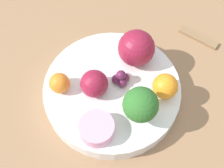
{
  "coord_description": "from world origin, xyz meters",
  "views": [
    {
      "loc": [
        0.25,
        -0.06,
        0.51
      ],
      "look_at": [
        0.0,
        0.0,
        0.06
      ],
      "focal_mm": 50.0,
      "sensor_mm": 36.0,
      "label": 1
    }
  ],
  "objects": [
    {
      "name": "ground_plane",
      "position": [
        0.0,
        0.0,
        0.0
      ],
      "size": [
        6.0,
        6.0,
        0.0
      ],
      "primitive_type": "plane",
      "color": "gray"
    },
    {
      "name": "orange_back",
      "position": [
        -0.02,
        -0.08,
        0.07
      ],
      "size": [
        0.03,
        0.03,
        0.03
      ],
      "color": "orange",
      "rests_on": "bowl"
    },
    {
      "name": "apple_red",
      "position": [
        -0.05,
        0.05,
        0.08
      ],
      "size": [
        0.06,
        0.06,
        0.06
      ],
      "color": "maroon",
      "rests_on": "bowl"
    },
    {
      "name": "orange_front",
      "position": [
        0.03,
        0.08,
        0.07
      ],
      "size": [
        0.04,
        0.04,
        0.04
      ],
      "color": "orange",
      "rests_on": "bowl"
    },
    {
      "name": "apple_green",
      "position": [
        0.0,
        -0.03,
        0.07
      ],
      "size": [
        0.05,
        0.05,
        0.05
      ],
      "color": "maroon",
      "rests_on": "bowl"
    },
    {
      "name": "grape_cluster",
      "position": [
        -0.01,
        0.02,
        0.06
      ],
      "size": [
        0.03,
        0.03,
        0.03
      ],
      "color": "#5B1E42",
      "rests_on": "bowl"
    },
    {
      "name": "spoon",
      "position": [
        -0.09,
        0.19,
        0.02
      ],
      "size": [
        0.07,
        0.07,
        0.01
      ],
      "color": "olive",
      "rests_on": "table_surface"
    },
    {
      "name": "table_surface",
      "position": [
        0.0,
        0.0,
        0.01
      ],
      "size": [
        1.2,
        1.2,
        0.02
      ],
      "color": "#936D4C",
      "rests_on": "ground_plane"
    },
    {
      "name": "small_cup",
      "position": [
        0.07,
        -0.04,
        0.06
      ],
      "size": [
        0.06,
        0.06,
        0.02
      ],
      "color": "#EA9EC6",
      "rests_on": "bowl"
    },
    {
      "name": "bowl",
      "position": [
        0.0,
        0.0,
        0.04
      ],
      "size": [
        0.23,
        0.23,
        0.03
      ],
      "color": "white",
      "rests_on": "table_surface"
    },
    {
      "name": "broccoli",
      "position": [
        0.06,
        0.03,
        0.09
      ],
      "size": [
        0.05,
        0.05,
        0.07
      ],
      "color": "#8CB76B",
      "rests_on": "bowl"
    }
  ]
}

